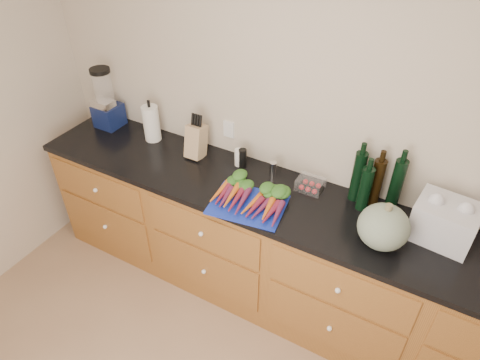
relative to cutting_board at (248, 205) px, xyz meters
The scene contains 15 objects.
wall_back 0.63m from the cutting_board, 67.32° to the left, with size 4.10×0.05×2.60m, color beige.
cabinets 0.56m from the cutting_board, 37.56° to the left, with size 3.60×0.64×0.90m.
countertop 0.26m from the cutting_board, 38.28° to the left, with size 3.64×0.62×0.04m, color black.
cutting_board is the anchor object (origin of this frame).
carrots 0.05m from the cutting_board, 90.00° to the left, with size 0.45×0.33×0.06m.
squash 0.79m from the cutting_board, ahead, with size 0.27×0.27×0.25m, color slate.
blender_appliance 1.44m from the cutting_board, 167.14° to the left, with size 0.18×0.18×0.46m.
paper_towel 1.03m from the cutting_board, 161.74° to the left, with size 0.12×0.12×0.27m, color white.
knife_block 0.65m from the cutting_board, 152.20° to the left, with size 0.12×0.12×0.23m, color tan.
grinder_salt 0.43m from the cutting_board, 126.98° to the left, with size 0.05×0.05×0.12m, color white.
grinder_pepper 0.41m from the cutting_board, 123.48° to the left, with size 0.05×0.05×0.13m, color black.
canister_chrome 0.34m from the cutting_board, 89.95° to the left, with size 0.05×0.05×0.11m, color white.
tomato_box 0.43m from the cutting_board, 51.07° to the left, with size 0.16×0.13×0.08m, color white.
bottles 0.75m from the cutting_board, 30.03° to the left, with size 0.29×0.15×0.35m.
grocery_bag 1.09m from the cutting_board, 14.95° to the left, with size 0.31×0.25×0.23m, color silver, non-canonical shape.
Camera 1 is at (0.71, -0.59, 2.63)m, focal length 32.00 mm.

